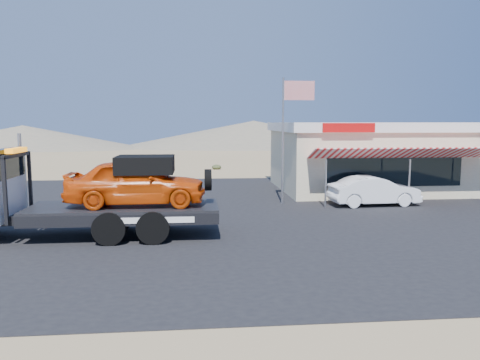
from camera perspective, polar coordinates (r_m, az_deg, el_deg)
The scene contains 7 objects.
ground at distance 17.98m, azimuth -7.11°, elevation -5.63°, with size 120.00×120.00×0.00m, color #9B8358.
asphalt_lot at distance 20.95m, azimuth -1.39°, elevation -3.73°, with size 32.00×24.00×0.02m, color black.
tow_truck at distance 16.82m, azimuth -19.71°, elevation -1.15°, with size 9.18×2.72×3.07m.
white_sedan at distance 23.01m, azimuth 16.03°, elevation -1.26°, with size 1.46×4.20×1.38m, color silver.
jerky_store at distance 28.37m, azimuth 15.12°, elevation 2.89°, with size 10.40×9.97×3.90m.
flagpole at distance 22.46m, azimuth 5.84°, elevation 6.59°, with size 1.55×0.10×6.00m.
distant_hills at distance 73.43m, azimuth -13.56°, elevation 5.25°, with size 126.00×48.00×4.20m.
Camera 1 is at (0.56, -17.53, 3.93)m, focal length 35.00 mm.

